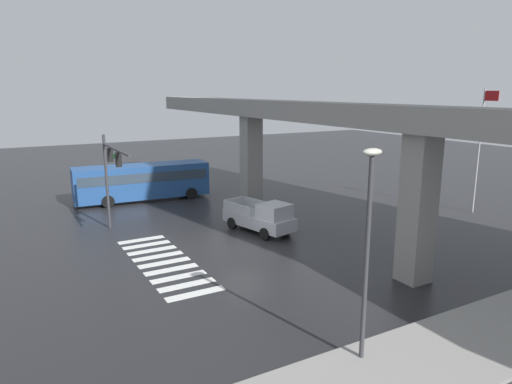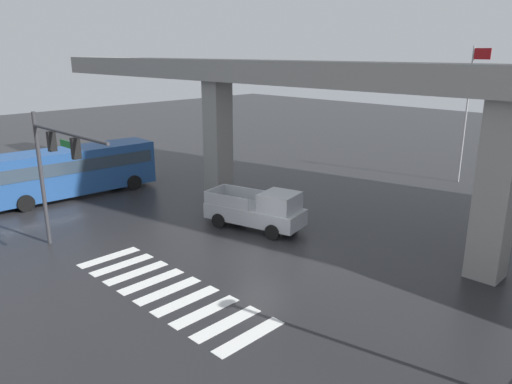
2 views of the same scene
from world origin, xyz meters
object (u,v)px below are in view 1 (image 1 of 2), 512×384
Objects in this scene: city_bus at (142,180)px; pickup_truck at (262,217)px; street_lamp_near_corner at (368,232)px; traffic_signal_mast at (111,167)px; flagpole at (481,142)px.

pickup_truck is at bearing 18.57° from city_bus.
city_bus is (-12.46, -4.19, 0.73)m from pickup_truck.
city_bus is 1.51× the size of street_lamp_near_corner.
city_bus is at bearing 153.62° from traffic_signal_mast.
pickup_truck is at bearing 64.12° from traffic_signal_mast.
traffic_signal_mast is at bearing -167.56° from street_lamp_near_corner.
pickup_truck is at bearing 163.12° from street_lamp_near_corner.
pickup_truck is at bearing -102.03° from flagpole.
pickup_truck is 17.28m from flagpole.
flagpole is (-10.74, 20.68, 0.75)m from street_lamp_near_corner.
flagpole is (15.94, 20.54, 3.59)m from city_bus.
traffic_signal_mast is (8.40, -4.17, 2.66)m from city_bus.
traffic_signal_mast is 0.90× the size of street_lamp_near_corner.
street_lamp_near_corner is (26.68, -0.13, 2.83)m from city_bus.
city_bus is at bearing -127.81° from flagpole.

